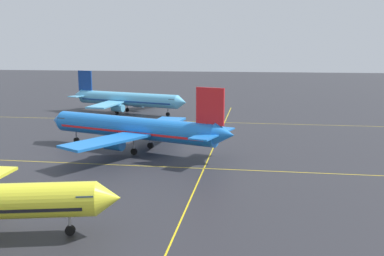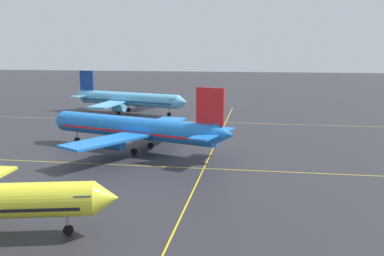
% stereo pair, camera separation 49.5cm
% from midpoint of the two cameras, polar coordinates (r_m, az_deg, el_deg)
% --- Properties ---
extents(airliner_second_row, '(37.49, 32.06, 11.96)m').
position_cam_midpoint_polar(airliner_second_row, '(78.14, -7.64, -0.04)').
color(airliner_second_row, blue).
rests_on(airliner_second_row, ground).
extents(airliner_third_row, '(36.34, 31.02, 11.52)m').
position_cam_midpoint_polar(airliner_third_row, '(123.25, -8.72, 3.75)').
color(airliner_third_row, '#5BB7E5').
rests_on(airliner_third_row, ground).
extents(taxiway_markings, '(149.29, 136.81, 0.01)m').
position_cam_midpoint_polar(taxiway_markings, '(67.09, 1.37, -5.30)').
color(taxiway_markings, yellow).
rests_on(taxiway_markings, ground).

